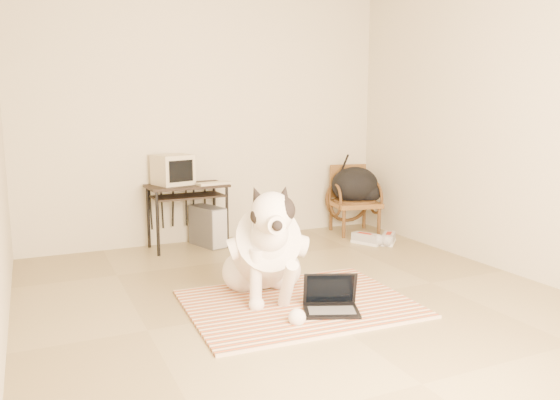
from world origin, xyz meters
TOP-DOWN VIEW (x-y plane):
  - floor at (0.00, 0.00)m, footprint 4.50×4.50m
  - wall_back at (0.00, 2.25)m, footprint 4.50×0.00m
  - wall_right at (2.00, 0.00)m, footprint 0.00×4.50m
  - rug at (-0.06, 0.01)m, footprint 1.67×1.30m
  - dog at (-0.23, 0.24)m, footprint 0.67×1.31m
  - laptop at (0.07, -0.24)m, footprint 0.46×0.40m
  - computer_desk at (-0.34, 1.99)m, footprint 0.81×0.48m
  - crt_monitor at (-0.47, 2.05)m, footprint 0.42×0.41m
  - desk_keyboard at (-0.09, 1.88)m, footprint 0.37×0.19m
  - pc_tower at (-0.13, 1.99)m, footprint 0.31×0.48m
  - rattan_chair at (1.60, 1.90)m, footprint 0.59×0.58m
  - backpack at (1.63, 1.86)m, footprint 0.59×0.46m
  - sneaker_left at (1.43, 1.35)m, footprint 0.25×0.35m
  - sneaker_right at (1.66, 1.27)m, footprint 0.30×0.31m

SIDE VIEW (x-z plane):
  - floor at x=0.00m, z-range 0.00..0.00m
  - rug at x=-0.06m, z-range 0.00..0.02m
  - sneaker_right at x=1.66m, z-range -0.01..0.10m
  - sneaker_left at x=1.43m, z-range -0.01..0.11m
  - laptop at x=0.07m, z-range -0.05..0.22m
  - pc_tower at x=-0.13m, z-range 0.00..0.42m
  - dog at x=-0.23m, z-range -0.10..0.85m
  - rattan_chair at x=1.60m, z-range 0.00..0.78m
  - backpack at x=1.63m, z-range 0.34..0.76m
  - computer_desk at x=-0.34m, z-range 0.24..0.90m
  - desk_keyboard at x=-0.09m, z-range 0.66..0.69m
  - crt_monitor at x=-0.47m, z-range 0.66..0.97m
  - wall_back at x=0.00m, z-range -0.90..3.60m
  - wall_right at x=2.00m, z-range -0.90..3.60m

